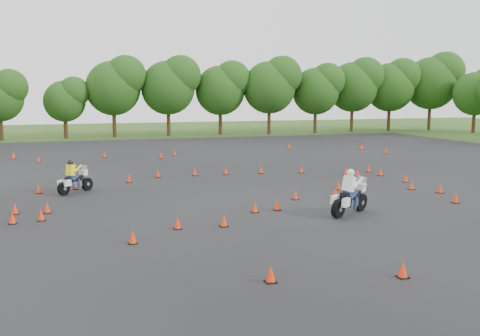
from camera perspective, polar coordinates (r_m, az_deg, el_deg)
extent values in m
plane|color=#2D5119|center=(23.93, 2.90, -4.12)|extent=(140.00, 140.00, 0.00)
plane|color=black|center=(29.52, -1.17, -1.78)|extent=(62.00, 62.00, 0.00)
cone|color=red|center=(43.21, -14.26, 1.39)|extent=(0.26, 0.26, 0.45)
cone|color=red|center=(48.51, 5.25, 2.31)|extent=(0.26, 0.26, 0.45)
cone|color=red|center=(28.41, 10.44, -1.84)|extent=(0.26, 0.26, 0.45)
cone|color=red|center=(41.77, -8.43, 1.33)|extent=(0.26, 0.26, 0.45)
cone|color=red|center=(14.56, 3.29, -11.23)|extent=(0.26, 0.26, 0.45)
cone|color=red|center=(22.52, -23.12, -4.94)|extent=(0.26, 0.26, 0.45)
cone|color=red|center=(26.51, 22.00, -3.00)|extent=(0.26, 0.26, 0.45)
cone|color=red|center=(45.28, -23.01, 1.29)|extent=(0.26, 0.26, 0.45)
cone|color=red|center=(44.42, -23.05, 1.17)|extent=(0.26, 0.26, 0.45)
cone|color=red|center=(26.31, 10.11, -2.62)|extent=(0.26, 0.26, 0.45)
cone|color=red|center=(35.08, 13.57, -0.07)|extent=(0.26, 0.26, 0.45)
cone|color=red|center=(49.45, 12.89, 2.25)|extent=(0.26, 0.26, 0.45)
cone|color=red|center=(15.53, 16.99, -10.33)|extent=(0.26, 0.26, 0.45)
cone|color=red|center=(33.64, 2.25, -0.19)|extent=(0.26, 0.26, 0.45)
cone|color=red|center=(28.76, -20.69, -2.11)|extent=(0.26, 0.26, 0.45)
cone|color=red|center=(28.86, 20.57, -2.07)|extent=(0.26, 0.26, 0.45)
cone|color=red|center=(29.40, 17.82, -1.76)|extent=(0.26, 0.26, 0.45)
cone|color=red|center=(41.52, -20.72, 0.86)|extent=(0.26, 0.26, 0.45)
cone|color=red|center=(31.71, 17.25, -1.05)|extent=(0.26, 0.26, 0.45)
cone|color=red|center=(43.37, -6.99, 1.60)|extent=(0.26, 0.26, 0.45)
cone|color=red|center=(18.44, -11.39, -7.23)|extent=(0.26, 0.26, 0.45)
cone|color=red|center=(34.02, 6.55, -0.14)|extent=(0.26, 0.26, 0.45)
cone|color=red|center=(20.32, -1.73, -5.64)|extent=(0.26, 0.26, 0.45)
cone|color=red|center=(33.05, 12.42, -0.52)|extent=(0.26, 0.26, 0.45)
cone|color=red|center=(48.71, 12.78, 2.16)|extent=(0.26, 0.26, 0.45)
cone|color=red|center=(29.30, -17.19, -1.77)|extent=(0.26, 0.26, 0.45)
cone|color=red|center=(33.81, 14.78, -0.41)|extent=(0.26, 0.26, 0.45)
cone|color=red|center=(23.98, -19.88, -4.01)|extent=(0.26, 0.26, 0.45)
cone|color=red|center=(30.85, -11.74, -1.10)|extent=(0.26, 0.26, 0.45)
cone|color=red|center=(22.67, 1.60, -4.20)|extent=(0.26, 0.26, 0.45)
cone|color=red|center=(23.16, 3.98, -3.95)|extent=(0.26, 0.26, 0.45)
cone|color=red|center=(24.27, -22.88, -4.02)|extent=(0.26, 0.26, 0.45)
cone|color=red|center=(33.15, -1.53, -0.31)|extent=(0.26, 0.26, 0.45)
cone|color=red|center=(32.81, -4.84, -0.42)|extent=(0.26, 0.26, 0.45)
cone|color=red|center=(22.64, -20.47, -4.73)|extent=(0.26, 0.26, 0.45)
cone|color=red|center=(29.12, 13.07, -1.68)|extent=(0.26, 0.26, 0.45)
cone|color=red|center=(32.43, -8.77, -0.59)|extent=(0.26, 0.26, 0.45)
cone|color=red|center=(33.57, 11.23, -0.35)|extent=(0.26, 0.26, 0.45)
cone|color=red|center=(25.51, 5.92, -2.87)|extent=(0.26, 0.26, 0.45)
cone|color=red|center=(46.11, 15.31, 1.76)|extent=(0.26, 0.26, 0.45)
cone|color=red|center=(20.10, -6.68, -5.85)|extent=(0.26, 0.26, 0.45)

